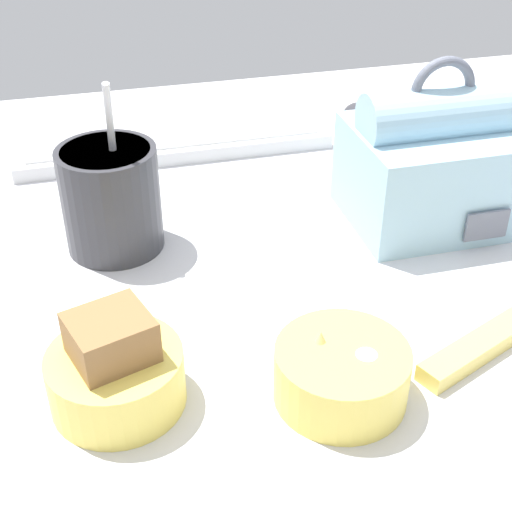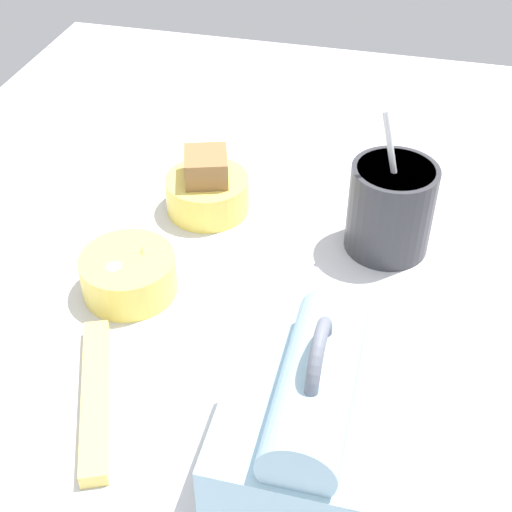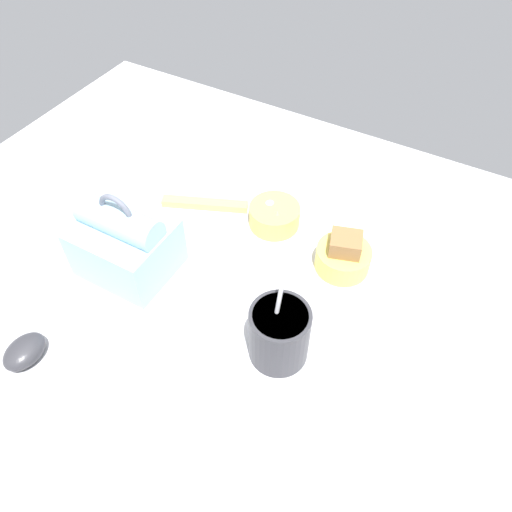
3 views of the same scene
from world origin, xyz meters
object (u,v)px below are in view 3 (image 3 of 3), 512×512
object	(u,v)px
lunch_bag	(125,243)
chopstick_case	(205,204)
bento_bowl_sandwich	(343,256)
keyboard	(146,444)
soup_cup	(279,333)
bento_bowl_snacks	(274,216)
computer_mouse	(24,351)

from	to	relation	value
lunch_bag	chopstick_case	size ratio (longest dim) A/B	1.01
bento_bowl_sandwich	chopstick_case	bearing A→B (deg)	-2.14
keyboard	soup_cup	size ratio (longest dim) A/B	2.23
lunch_bag	soup_cup	distance (cm)	33.33
keyboard	bento_bowl_snacks	world-z (taller)	bento_bowl_snacks
lunch_bag	bento_bowl_snacks	distance (cm)	30.11
soup_cup	bento_bowl_snacks	world-z (taller)	soup_cup
soup_cup	chopstick_case	world-z (taller)	soup_cup
bento_bowl_sandwich	keyboard	bearing A→B (deg)	76.20
soup_cup	chopstick_case	distance (cm)	38.57
bento_bowl_snacks	computer_mouse	distance (cm)	51.90
bento_bowl_sandwich	bento_bowl_snacks	distance (cm)	17.03
lunch_bag	bento_bowl_snacks	world-z (taller)	lunch_bag
chopstick_case	bento_bowl_sandwich	bearing A→B (deg)	177.86
computer_mouse	keyboard	bearing A→B (deg)	175.08
bento_bowl_snacks	computer_mouse	bearing A→B (deg)	66.09
keyboard	bento_bowl_snacks	distance (cm)	50.02
lunch_bag	bento_bowl_sandwich	world-z (taller)	lunch_bag
computer_mouse	chopstick_case	xyz separation A→B (cm)	(-5.69, -44.85, -0.94)
keyboard	lunch_bag	bearing A→B (deg)	-47.84
computer_mouse	chopstick_case	distance (cm)	45.22
keyboard	computer_mouse	distance (cm)	26.46
soup_cup	bento_bowl_snacks	bearing A→B (deg)	-60.84
keyboard	lunch_bag	xyz separation A→B (cm)	(23.82, -26.30, 5.49)
lunch_bag	computer_mouse	size ratio (longest dim) A/B	2.38
bento_bowl_sandwich	computer_mouse	distance (cm)	57.65
keyboard	bento_bowl_snacks	xyz separation A→B (cm)	(5.32, -49.71, 1.43)
bento_bowl_sandwich	computer_mouse	world-z (taller)	bento_bowl_sandwich
computer_mouse	bento_bowl_sandwich	bearing A→B (deg)	-130.76
keyboard	chopstick_case	size ratio (longest dim) A/B	2.25
bento_bowl_snacks	chopstick_case	bearing A→B (deg)	9.60
computer_mouse	chopstick_case	bearing A→B (deg)	-97.23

